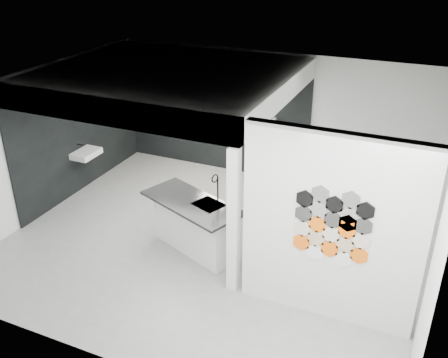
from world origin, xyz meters
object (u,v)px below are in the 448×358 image
Objects in this scene: utensil_cup at (177,107)px; kitchen_island at (196,224)px; bottle_dark at (205,110)px; partition_panel at (331,230)px; glass_vase at (275,121)px; stockpot at (171,105)px; kettle at (255,117)px; wall_basin at (86,154)px; glass_bowl at (275,121)px.

kitchen_island is at bearing -57.11° from utensil_cup.
bottle_dark is at bearing 134.29° from kitchen_island.
glass_vase is (-2.08, 3.87, -0.02)m from partition_panel.
kitchen_island is at bearing -55.26° from stockpot.
glass_vase is 1.18× the size of utensil_cup.
glass_vase is 2.35m from utensil_cup.
stockpot is 0.15m from utensil_cup.
kettle is 1.61× the size of glass_vase.
wall_basin is at bearing -130.48° from bottle_dark.
stockpot is 1.56× the size of glass_bowl.
wall_basin is 2.37m from utensil_cup.
kitchen_island is 10.10× the size of kettle.
kitchen_island is 3.26m from glass_vase.
bottle_dark is 1.74× the size of utensil_cup.
utensil_cup is (-2.35, 0.00, 0.01)m from glass_bowl.
stockpot is at bearing 180.00° from bottle_dark.
kettle is 1.19m from bottle_dark.
bottle_dark is (0.87, 0.00, 0.01)m from stockpot.
bottle_dark is (-1.30, 3.12, 0.92)m from kitchen_island.
utensil_cup is (-4.42, 3.87, -0.03)m from partition_panel.
glass_bowl is (3.39, 2.07, 0.51)m from wall_basin.
glass_vase is at bearing 0.00° from utensil_cup.
wall_basin is at bearing -113.41° from stockpot.
glass_bowl is 0.69× the size of bottle_dark.
glass_bowl is 2.35m from utensil_cup.
partition_panel is 27.34× the size of utensil_cup.
utensil_cup is (-1.91, 0.00, -0.03)m from kettle.
wall_basin is 3.12× the size of stockpot.
partition_panel reaches higher than utensil_cup.
bottle_dark reaches higher than utensil_cup.
kitchen_island reaches higher than wall_basin.
wall_basin is at bearing -148.65° from glass_bowl.
wall_basin is 4.00m from glass_vase.
stockpot is at bearing -177.40° from kettle.
glass_vase is at bearing 0.00° from glass_bowl.
glass_vase is (0.44, 0.00, -0.02)m from kettle.
kettle is 0.44m from glass_vase.
partition_panel is at bearing -61.77° from glass_bowl.
glass_vase is at bearing 0.00° from bottle_dark.
glass_vase is (3.39, 2.07, 0.53)m from wall_basin.
partition_panel is 14.38× the size of kettle.
utensil_cup is at bearing -177.40° from kettle.
partition_panel is 5.35m from bottle_dark.
glass_bowl is 1.02× the size of glass_vase.
utensil_cup is at bearing 144.63° from kitchen_island.
partition_panel is at bearing -54.35° from kettle.
wall_basin is 3.08× the size of kettle.
bottle_dark is at bearing 49.52° from wall_basin.
stockpot is at bearing 180.00° from glass_bowl.
partition_panel reaches higher than bottle_dark.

